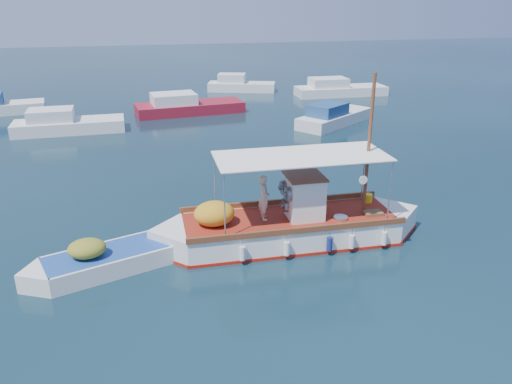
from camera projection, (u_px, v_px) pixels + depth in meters
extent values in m
plane|color=black|center=(269.00, 234.00, 19.15)|extent=(160.00, 160.00, 0.00)
cube|color=white|center=(289.00, 232.00, 18.54)|extent=(7.77, 2.65, 1.14)
cube|color=white|center=(185.00, 242.00, 17.77)|extent=(2.59, 2.59, 1.14)
cube|color=white|center=(386.00, 222.00, 19.32)|extent=(2.59, 2.59, 1.14)
cube|color=maroon|center=(289.00, 240.00, 18.67)|extent=(7.87, 2.73, 0.19)
cube|color=maroon|center=(290.00, 218.00, 18.34)|extent=(7.77, 2.44, 0.06)
cube|color=brown|center=(281.00, 202.00, 19.48)|extent=(7.85, 0.17, 0.21)
cube|color=brown|center=(300.00, 230.00, 17.11)|extent=(7.85, 0.17, 0.21)
cube|color=white|center=(304.00, 197.00, 18.15)|extent=(1.25, 1.35, 1.55)
cube|color=brown|center=(305.00, 176.00, 17.85)|extent=(1.35, 1.46, 0.06)
cylinder|color=slate|center=(289.00, 194.00, 17.60)|extent=(0.23, 0.52, 0.52)
cylinder|color=slate|center=(284.00, 187.00, 18.20)|extent=(0.23, 0.52, 0.52)
cylinder|color=slate|center=(286.00, 205.00, 18.11)|extent=(0.23, 0.52, 0.52)
cylinder|color=brown|center=(369.00, 145.00, 17.96)|extent=(0.12, 0.12, 5.17)
cylinder|color=brown|center=(347.00, 158.00, 17.95)|extent=(1.86, 0.10, 0.08)
cylinder|color=silver|center=(215.00, 183.00, 18.42)|extent=(0.05, 0.05, 2.32)
cylinder|color=silver|center=(225.00, 207.00, 16.35)|extent=(0.05, 0.05, 2.32)
cylinder|color=silver|center=(363.00, 171.00, 19.60)|extent=(0.05, 0.05, 2.32)
cylinder|color=silver|center=(390.00, 192.00, 17.53)|extent=(0.05, 0.05, 2.32)
cube|color=white|center=(301.00, 156.00, 17.54)|extent=(6.11, 2.53, 0.04)
ellipsoid|color=orange|center=(214.00, 214.00, 17.61)|extent=(1.46, 1.24, 0.87)
cube|color=yellow|center=(320.00, 204.00, 19.04)|extent=(0.26, 0.19, 0.41)
cylinder|color=yellow|center=(368.00, 198.00, 19.61)|extent=(0.31, 0.31, 0.35)
cube|color=brown|center=(373.00, 213.00, 18.55)|extent=(0.68, 0.47, 0.12)
cylinder|color=#B2B2B2|center=(341.00, 218.00, 18.14)|extent=(0.52, 0.52, 0.12)
cylinder|color=white|center=(363.00, 180.00, 17.18)|extent=(0.31, 0.03, 0.31)
cylinder|color=white|center=(242.00, 253.00, 16.78)|extent=(0.21, 0.21, 0.50)
cylinder|color=navy|center=(329.00, 244.00, 17.40)|extent=(0.21, 0.21, 0.50)
cylinder|color=white|center=(384.00, 238.00, 17.81)|extent=(0.21, 0.21, 0.50)
imported|color=beige|center=(264.00, 197.00, 17.91)|extent=(0.42, 0.63, 1.69)
cube|color=white|center=(112.00, 262.00, 16.69)|extent=(4.56, 2.97, 0.83)
cube|color=white|center=(45.00, 280.00, 15.64)|extent=(1.57, 1.57, 0.83)
cube|color=white|center=(171.00, 246.00, 17.74)|extent=(1.57, 1.57, 0.83)
cube|color=#204796|center=(111.00, 252.00, 16.54)|extent=(4.50, 2.79, 0.05)
ellipsoid|color=olive|center=(87.00, 248.00, 16.06)|extent=(1.48, 1.34, 0.61)
cube|color=silver|center=(70.00, 127.00, 33.31)|extent=(7.18, 2.66, 1.00)
cube|color=silver|center=(51.00, 115.00, 32.72)|extent=(2.91, 2.15, 0.80)
cube|color=maroon|center=(190.00, 109.00, 38.63)|extent=(8.46, 3.80, 1.00)
cube|color=silver|center=(174.00, 99.00, 37.90)|extent=(3.54, 2.77, 0.80)
cube|color=silver|center=(335.00, 120.00, 35.32)|extent=(6.63, 5.68, 1.00)
cube|color=navy|center=(328.00, 110.00, 34.30)|extent=(3.24, 3.07, 0.80)
cube|color=silver|center=(341.00, 92.00, 45.47)|extent=(8.22, 2.66, 1.00)
cube|color=silver|center=(328.00, 82.00, 44.89)|extent=(3.30, 2.23, 0.80)
cube|color=silver|center=(0.00, 110.00, 38.43)|extent=(6.75, 3.24, 1.00)
cube|color=silver|center=(242.00, 88.00, 47.48)|extent=(6.58, 3.76, 1.00)
cube|color=silver|center=(232.00, 78.00, 47.21)|extent=(2.90, 2.36, 0.80)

